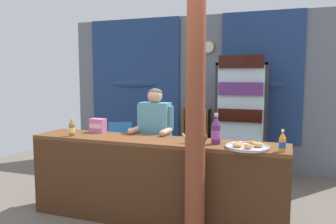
% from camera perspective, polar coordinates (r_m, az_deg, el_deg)
% --- Properties ---
extents(ground_plane, '(8.04, 8.04, 0.00)m').
position_cam_1_polar(ground_plane, '(4.82, -0.27, -14.48)').
color(ground_plane, '#665B51').
extents(back_wall_curtained, '(5.33, 0.22, 2.80)m').
position_cam_1_polar(back_wall_curtained, '(6.35, 5.29, 3.81)').
color(back_wall_curtained, slate).
rests_on(back_wall_curtained, ground).
extents(stall_counter, '(2.99, 0.55, 0.98)m').
position_cam_1_polar(stall_counter, '(3.85, -3.01, -10.51)').
color(stall_counter, brown).
rests_on(stall_counter, ground).
extents(timber_post, '(0.22, 0.20, 2.78)m').
position_cam_1_polar(timber_post, '(3.23, 4.69, -0.47)').
color(timber_post, brown).
rests_on(timber_post, ground).
extents(drink_fridge, '(0.80, 0.62, 2.01)m').
position_cam_1_polar(drink_fridge, '(5.58, 12.49, -0.13)').
color(drink_fridge, '#232328').
rests_on(drink_fridge, ground).
extents(bottle_shelf_rack, '(0.48, 0.28, 1.11)m').
position_cam_1_polar(bottle_shelf_rack, '(6.13, 4.86, -4.35)').
color(bottle_shelf_rack, brown).
rests_on(bottle_shelf_rack, ground).
extents(plastic_lawn_chair, '(0.61, 0.61, 0.86)m').
position_cam_1_polar(plastic_lawn_chair, '(6.09, -8.03, -5.30)').
color(plastic_lawn_chair, '#3884D6').
rests_on(plastic_lawn_chair, ground).
extents(shopkeeper, '(0.50, 0.42, 1.54)m').
position_cam_1_polar(shopkeeper, '(4.35, -2.24, -3.52)').
color(shopkeeper, '#28282D').
rests_on(shopkeeper, ground).
extents(soda_bottle_grape_soda, '(0.10, 0.10, 0.33)m').
position_cam_1_polar(soda_bottle_grape_soda, '(3.61, 8.14, -3.21)').
color(soda_bottle_grape_soda, '#56286B').
rests_on(soda_bottle_grape_soda, stall_counter).
extents(soda_bottle_orange_soda, '(0.07, 0.07, 0.22)m').
position_cam_1_polar(soda_bottle_orange_soda, '(3.40, 18.86, -4.91)').
color(soda_bottle_orange_soda, orange).
rests_on(soda_bottle_orange_soda, stall_counter).
extents(soda_bottle_iced_tea, '(0.07, 0.07, 0.23)m').
position_cam_1_polar(soda_bottle_iced_tea, '(4.21, -16.03, -2.64)').
color(soda_bottle_iced_tea, brown).
rests_on(soda_bottle_iced_tea, stall_counter).
extents(snack_box_wafer, '(0.19, 0.13, 0.18)m').
position_cam_1_polar(snack_box_wafer, '(4.40, -11.80, -2.26)').
color(snack_box_wafer, '#B76699').
rests_on(snack_box_wafer, stall_counter).
extents(pastry_tray, '(0.44, 0.44, 0.07)m').
position_cam_1_polar(pastry_tray, '(3.47, 13.32, -5.71)').
color(pastry_tray, '#BCBCC1').
rests_on(pastry_tray, stall_counter).
extents(banana_bunch, '(0.27, 0.06, 0.16)m').
position_cam_1_polar(banana_bunch, '(3.61, 4.31, -4.44)').
color(banana_bunch, '#CCC14C').
rests_on(banana_bunch, stall_counter).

